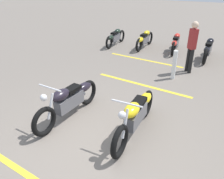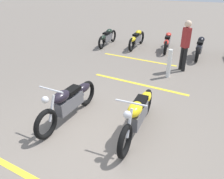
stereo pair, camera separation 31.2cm
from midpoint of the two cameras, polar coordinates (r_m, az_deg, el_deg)
name	(u,v)px [view 2 (the right image)]	position (r m, az deg, el deg)	size (l,w,h in m)	color
ground_plane	(91,138)	(5.00, -7.09, -12.06)	(60.00, 60.00, 0.00)	slate
motorcycle_bright_foreground	(138,113)	(4.92, 4.82, -5.97)	(2.23, 0.62, 1.04)	black
motorcycle_dark_foreground	(70,101)	(5.47, -12.27, -2.90)	(2.23, 0.62, 1.04)	black
motorcycle_row_left	(200,47)	(10.19, 20.40, 9.98)	(2.14, 0.28, 0.81)	black
motorcycle_row_center	(167,41)	(10.78, 12.97, 11.72)	(2.04, 0.36, 0.77)	black
motorcycle_row_right	(136,39)	(11.01, 5.34, 12.60)	(2.06, 0.27, 0.77)	black
motorcycle_row_far_right	(107,37)	(11.34, -2.05, 13.07)	(2.01, 0.26, 0.76)	black
bystander_near_row	(185,44)	(8.37, 16.97, 11.02)	(0.32, 0.32, 1.78)	black
bollard_post	(169,64)	(7.79, 13.10, 6.37)	(0.14, 0.14, 0.97)	white
parking_stripe_mid	(138,84)	(7.28, 5.47, 1.38)	(3.20, 0.12, 0.01)	yellow
parking_stripe_far	(138,59)	(9.49, 5.71, 7.58)	(3.20, 0.12, 0.01)	yellow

